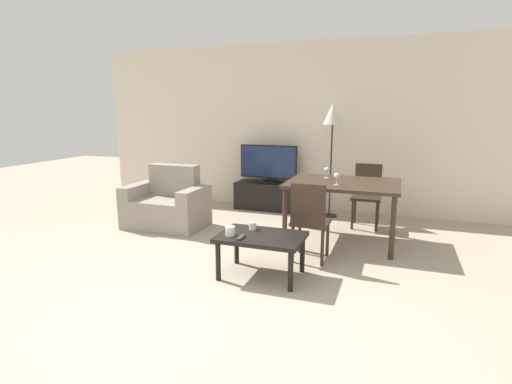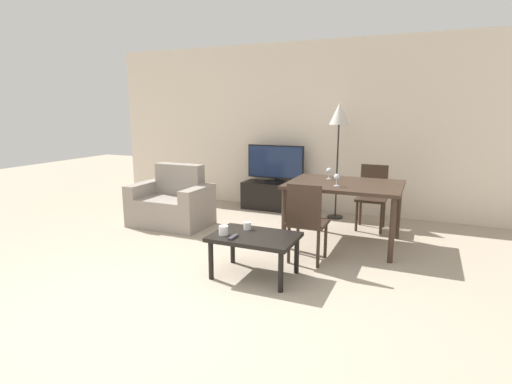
{
  "view_description": "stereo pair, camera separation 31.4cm",
  "coord_description": "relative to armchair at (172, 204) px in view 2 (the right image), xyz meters",
  "views": [
    {
      "loc": [
        1.72,
        -2.54,
        1.64
      ],
      "look_at": [
        0.12,
        1.96,
        0.65
      ],
      "focal_mm": 28.0,
      "sensor_mm": 36.0,
      "label": 1
    },
    {
      "loc": [
        2.01,
        -2.42,
        1.64
      ],
      "look_at": [
        0.12,
        1.96,
        0.65
      ],
      "focal_mm": 28.0,
      "sensor_mm": 36.0,
      "label": 2
    }
  ],
  "objects": [
    {
      "name": "ground_plane",
      "position": [
        1.32,
        -2.23,
        -0.3
      ],
      "size": [
        18.0,
        18.0,
        0.0
      ],
      "primitive_type": "plane",
      "color": "tan"
    },
    {
      "name": "wall_back",
      "position": [
        1.32,
        1.72,
        1.05
      ],
      "size": [
        6.87,
        0.06,
        2.7
      ],
      "color": "beige",
      "rests_on": "ground_plane"
    },
    {
      "name": "armchair",
      "position": [
        0.0,
        0.0,
        0.0
      ],
      "size": [
        1.1,
        0.71,
        0.86
      ],
      "color": "gray",
      "rests_on": "ground_plane"
    },
    {
      "name": "tv_stand",
      "position": [
        1.04,
        1.44,
        -0.08
      ],
      "size": [
        1.09,
        0.42,
        0.45
      ],
      "color": "black",
      "rests_on": "ground_plane"
    },
    {
      "name": "tv",
      "position": [
        1.04,
        1.44,
        0.46
      ],
      "size": [
        0.96,
        0.32,
        0.62
      ],
      "color": "black",
      "rests_on": "tv_stand"
    },
    {
      "name": "coffee_table",
      "position": [
        1.83,
        -1.21,
        0.07
      ],
      "size": [
        0.83,
        0.58,
        0.43
      ],
      "color": "black",
      "rests_on": "ground_plane"
    },
    {
      "name": "dining_table",
      "position": [
        2.42,
        0.16,
        0.38
      ],
      "size": [
        1.35,
        1.02,
        0.76
      ],
      "color": "#38281E",
      "rests_on": "ground_plane"
    },
    {
      "name": "dining_chair_near",
      "position": [
        2.19,
        -0.66,
        0.19
      ],
      "size": [
        0.4,
        0.4,
        0.88
      ],
      "color": "#38281E",
      "rests_on": "ground_plane"
    },
    {
      "name": "dining_chair_far",
      "position": [
        2.66,
        0.97,
        0.19
      ],
      "size": [
        0.4,
        0.4,
        0.88
      ],
      "color": "#38281E",
      "rests_on": "ground_plane"
    },
    {
      "name": "floor_lamp",
      "position": [
        2.08,
        1.31,
        1.17
      ],
      "size": [
        0.28,
        0.28,
        1.74
      ],
      "color": "black",
      "rests_on": "ground_plane"
    },
    {
      "name": "remote_primary",
      "position": [
        1.68,
        -1.38,
        0.14
      ],
      "size": [
        0.04,
        0.15,
        0.02
      ],
      "color": "#38383D",
      "rests_on": "coffee_table"
    },
    {
      "name": "cup_white_near",
      "position": [
        1.54,
        -1.32,
        0.17
      ],
      "size": [
        0.09,
        0.09,
        0.09
      ],
      "color": "white",
      "rests_on": "coffee_table"
    },
    {
      "name": "cup_colored_far",
      "position": [
        1.68,
        -1.06,
        0.16
      ],
      "size": [
        0.08,
        0.08,
        0.08
      ],
      "color": "white",
      "rests_on": "coffee_table"
    },
    {
      "name": "wine_glass_left",
      "position": [
        2.38,
        -0.09,
        0.56
      ],
      "size": [
        0.07,
        0.07,
        0.15
      ],
      "color": "silver",
      "rests_on": "dining_table"
    },
    {
      "name": "wine_glass_center",
      "position": [
        2.18,
        0.35,
        0.56
      ],
      "size": [
        0.07,
        0.07,
        0.15
      ],
      "color": "silver",
      "rests_on": "dining_table"
    }
  ]
}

